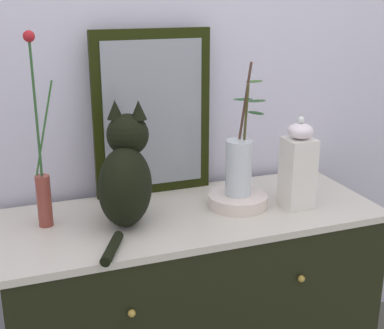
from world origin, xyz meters
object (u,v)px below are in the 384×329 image
at_px(sideboard, 192,310).
at_px(cat_sitting, 126,175).
at_px(vase_glass_clear, 239,164).
at_px(jar_lidded_porcelain, 298,167).
at_px(vase_slim_green, 42,180).
at_px(mirror_leaning, 153,114).
at_px(bowl_porcelain, 238,200).

height_order(sideboard, cat_sitting, cat_sitting).
distance_m(cat_sitting, vase_glass_clear, 0.42).
bearing_deg(jar_lidded_porcelain, vase_glass_clear, 159.24).
relative_size(sideboard, vase_slim_green, 2.09).
distance_m(sideboard, mirror_leaning, 0.76).
xyz_separation_m(mirror_leaning, jar_lidded_porcelain, (0.45, -0.32, -0.16)).
distance_m(mirror_leaning, bowl_porcelain, 0.45).
height_order(cat_sitting, vase_slim_green, vase_slim_green).
relative_size(cat_sitting, bowl_porcelain, 1.96).
xyz_separation_m(cat_sitting, jar_lidded_porcelain, (0.62, -0.07, -0.02)).
bearing_deg(cat_sitting, jar_lidded_porcelain, -6.56).
height_order(mirror_leaning, jar_lidded_porcelain, mirror_leaning).
xyz_separation_m(sideboard, jar_lidded_porcelain, (0.38, -0.08, 0.56)).
distance_m(sideboard, vase_glass_clear, 0.59).
bearing_deg(vase_glass_clear, mirror_leaning, 135.44).
bearing_deg(sideboard, cat_sitting, -178.93).
relative_size(mirror_leaning, cat_sitting, 1.46).
bearing_deg(jar_lidded_porcelain, vase_slim_green, 170.87).
bearing_deg(bowl_porcelain, sideboard, 179.71).
bearing_deg(vase_glass_clear, cat_sitting, -179.45).
distance_m(sideboard, bowl_porcelain, 0.46).
height_order(sideboard, vase_glass_clear, vase_glass_clear).
bearing_deg(bowl_porcelain, vase_glass_clear, 13.78).
bearing_deg(sideboard, bowl_porcelain, -0.29).
bearing_deg(vase_glass_clear, jar_lidded_porcelain, -20.76).
xyz_separation_m(cat_sitting, vase_glass_clear, (0.42, 0.00, -0.01)).
distance_m(vase_glass_clear, jar_lidded_porcelain, 0.21).
height_order(sideboard, bowl_porcelain, bowl_porcelain).
height_order(vase_glass_clear, jar_lidded_porcelain, vase_glass_clear).
xyz_separation_m(sideboard, vase_glass_clear, (0.18, -0.00, 0.57)).
bearing_deg(vase_glass_clear, vase_slim_green, 174.43).
distance_m(vase_slim_green, jar_lidded_porcelain, 0.89).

